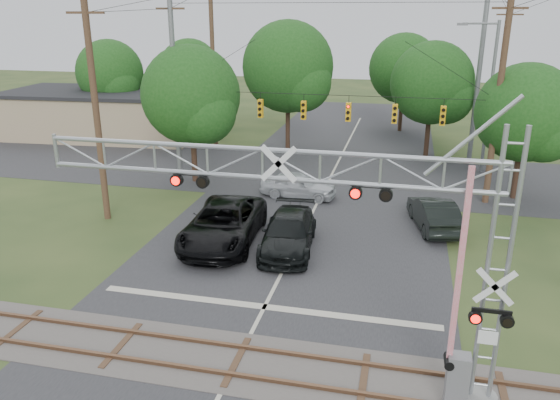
% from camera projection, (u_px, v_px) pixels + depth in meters
% --- Properties ---
extents(road_main, '(14.00, 90.00, 0.02)m').
position_uv_depth(road_main, '(290.00, 257.00, 24.63)').
color(road_main, '#2A2B2D').
rests_on(road_main, ground).
extents(road_cross, '(90.00, 12.00, 0.02)m').
position_uv_depth(road_cross, '(333.00, 173.00, 37.51)').
color(road_cross, '#2A2B2D').
rests_on(road_cross, ground).
extents(railroad_track, '(90.00, 3.20, 0.17)m').
position_uv_depth(railroad_track, '(237.00, 362.00, 17.26)').
color(railroad_track, '#4F4A45').
rests_on(railroad_track, ground).
extents(crossing_gantry, '(13.08, 1.02, 8.00)m').
position_uv_depth(crossing_gantry, '(351.00, 230.00, 14.56)').
color(crossing_gantry, gray).
rests_on(crossing_gantry, ground).
extents(traffic_signal_span, '(19.34, 0.36, 11.50)m').
position_uv_depth(traffic_signal_span, '(342.00, 101.00, 31.81)').
color(traffic_signal_span, slate).
rests_on(traffic_signal_span, ground).
extents(pickup_black, '(3.61, 7.05, 1.91)m').
position_uv_depth(pickup_black, '(223.00, 224.00, 25.98)').
color(pickup_black, black).
rests_on(pickup_black, ground).
extents(car_dark, '(2.77, 5.82, 1.64)m').
position_uv_depth(car_dark, '(289.00, 233.00, 25.27)').
color(car_dark, black).
rests_on(car_dark, ground).
extents(sedan_silver, '(4.67, 2.27, 1.54)m').
position_uv_depth(sedan_silver, '(298.00, 185.00, 32.46)').
color(sedan_silver, '#B5B9BD').
rests_on(sedan_silver, ground).
extents(suv_dark, '(2.76, 5.13, 1.61)m').
position_uv_depth(suv_dark, '(434.00, 213.00, 27.75)').
color(suv_dark, black).
rests_on(suv_dark, ground).
extents(commercial_building, '(17.62, 9.82, 3.99)m').
position_uv_depth(commercial_building, '(106.00, 113.00, 48.34)').
color(commercial_building, tan).
rests_on(commercial_building, ground).
extents(streetlight, '(2.68, 0.28, 10.04)m').
position_uv_depth(streetlight, '(488.00, 90.00, 36.14)').
color(streetlight, slate).
rests_on(streetlight, ground).
extents(utility_poles, '(24.67, 27.49, 13.38)m').
position_uv_depth(utility_poles, '(375.00, 84.00, 33.84)').
color(utility_poles, '#462D20').
rests_on(utility_poles, ground).
extents(treeline, '(56.05, 25.55, 10.02)m').
position_uv_depth(treeline, '(360.00, 78.00, 42.54)').
color(treeline, '#332117').
rests_on(treeline, ground).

